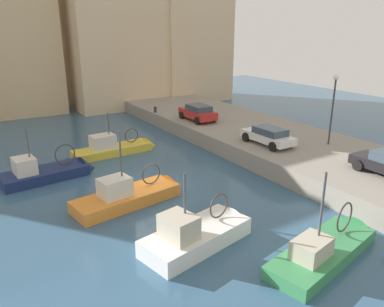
{
  "coord_description": "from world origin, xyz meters",
  "views": [
    {
      "loc": [
        -8.64,
        -18.39,
        9.07
      ],
      "look_at": [
        3.76,
        1.53,
        1.2
      ],
      "focal_mm": 35.58,
      "sensor_mm": 36.0,
      "label": 1
    }
  ],
  "objects_px": {
    "fishing_boat_white": "(202,239)",
    "parked_car_white": "(268,135)",
    "fishing_boat_navy": "(51,176)",
    "mooring_bollard_mid": "(155,109)",
    "fishing_boat_orange": "(133,199)",
    "quay_streetlamp": "(334,98)",
    "fishing_boat_yellow": "(117,151)",
    "fishing_boat_green": "(327,252)",
    "parked_car_red": "(198,112)"
  },
  "relations": [
    {
      "from": "fishing_boat_yellow",
      "to": "fishing_boat_white",
      "type": "xyz_separation_m",
      "value": [
        -1.4,
        -13.77,
        -0.03
      ]
    },
    {
      "from": "mooring_bollard_mid",
      "to": "parked_car_white",
      "type": "bearing_deg",
      "value": -81.66
    },
    {
      "from": "parked_car_white",
      "to": "parked_car_red",
      "type": "distance_m",
      "value": 8.63
    },
    {
      "from": "fishing_boat_navy",
      "to": "parked_car_white",
      "type": "distance_m",
      "value": 14.68
    },
    {
      "from": "parked_car_white",
      "to": "parked_car_red",
      "type": "relative_size",
      "value": 1.05
    },
    {
      "from": "fishing_boat_white",
      "to": "quay_streetlamp",
      "type": "height_order",
      "value": "quay_streetlamp"
    },
    {
      "from": "parked_car_red",
      "to": "mooring_bollard_mid",
      "type": "bearing_deg",
      "value": 108.93
    },
    {
      "from": "fishing_boat_navy",
      "to": "quay_streetlamp",
      "type": "xyz_separation_m",
      "value": [
        17.44,
        -6.96,
        4.32
      ]
    },
    {
      "from": "fishing_boat_yellow",
      "to": "mooring_bollard_mid",
      "type": "xyz_separation_m",
      "value": [
        6.46,
        6.37,
        1.31
      ]
    },
    {
      "from": "mooring_bollard_mid",
      "to": "fishing_boat_green",
      "type": "bearing_deg",
      "value": -99.42
    },
    {
      "from": "fishing_boat_yellow",
      "to": "parked_car_white",
      "type": "distance_m",
      "value": 11.23
    },
    {
      "from": "parked_car_red",
      "to": "fishing_boat_yellow",
      "type": "bearing_deg",
      "value": -170.1
    },
    {
      "from": "fishing_boat_orange",
      "to": "parked_car_white",
      "type": "relative_size",
      "value": 1.68
    },
    {
      "from": "fishing_boat_white",
      "to": "parked_car_red",
      "type": "relative_size",
      "value": 1.58
    },
    {
      "from": "fishing_boat_orange",
      "to": "fishing_boat_green",
      "type": "xyz_separation_m",
      "value": [
        4.84,
        -8.98,
        -0.03
      ]
    },
    {
      "from": "fishing_boat_yellow",
      "to": "quay_streetlamp",
      "type": "xyz_separation_m",
      "value": [
        12.11,
        -9.4,
        4.29
      ]
    },
    {
      "from": "quay_streetlamp",
      "to": "mooring_bollard_mid",
      "type": "bearing_deg",
      "value": 109.71
    },
    {
      "from": "fishing_boat_orange",
      "to": "fishing_boat_yellow",
      "type": "bearing_deg",
      "value": 74.53
    },
    {
      "from": "fishing_boat_green",
      "to": "fishing_boat_white",
      "type": "bearing_deg",
      "value": 137.5
    },
    {
      "from": "fishing_boat_yellow",
      "to": "fishing_boat_navy",
      "type": "height_order",
      "value": "fishing_boat_navy"
    },
    {
      "from": "fishing_boat_green",
      "to": "mooring_bollard_mid",
      "type": "distance_m",
      "value": 24.1
    },
    {
      "from": "fishing_boat_white",
      "to": "parked_car_white",
      "type": "relative_size",
      "value": 1.51
    },
    {
      "from": "parked_car_white",
      "to": "quay_streetlamp",
      "type": "relative_size",
      "value": 0.83
    },
    {
      "from": "fishing_boat_orange",
      "to": "mooring_bollard_mid",
      "type": "xyz_separation_m",
      "value": [
        8.78,
        14.76,
        1.34
      ]
    },
    {
      "from": "fishing_boat_navy",
      "to": "parked_car_white",
      "type": "height_order",
      "value": "fishing_boat_navy"
    },
    {
      "from": "fishing_boat_green",
      "to": "fishing_boat_yellow",
      "type": "bearing_deg",
      "value": 98.26
    },
    {
      "from": "fishing_boat_white",
      "to": "fishing_boat_orange",
      "type": "distance_m",
      "value": 5.46
    },
    {
      "from": "parked_car_white",
      "to": "fishing_boat_orange",
      "type": "bearing_deg",
      "value": -173.72
    },
    {
      "from": "fishing_boat_yellow",
      "to": "parked_car_red",
      "type": "distance_m",
      "value": 8.46
    },
    {
      "from": "quay_streetlamp",
      "to": "parked_car_white",
      "type": "bearing_deg",
      "value": 149.0
    },
    {
      "from": "fishing_boat_green",
      "to": "quay_streetlamp",
      "type": "height_order",
      "value": "quay_streetlamp"
    },
    {
      "from": "fishing_boat_green",
      "to": "parked_car_white",
      "type": "bearing_deg",
      "value": 59.74
    },
    {
      "from": "fishing_boat_white",
      "to": "fishing_boat_yellow",
      "type": "bearing_deg",
      "value": 84.18
    },
    {
      "from": "fishing_boat_orange",
      "to": "mooring_bollard_mid",
      "type": "relative_size",
      "value": 12.31
    },
    {
      "from": "fishing_boat_orange",
      "to": "parked_car_white",
      "type": "bearing_deg",
      "value": 6.28
    },
    {
      "from": "fishing_boat_navy",
      "to": "fishing_boat_white",
      "type": "xyz_separation_m",
      "value": [
        3.93,
        -11.32,
        0.0
      ]
    },
    {
      "from": "fishing_boat_green",
      "to": "parked_car_red",
      "type": "distance_m",
      "value": 19.7
    },
    {
      "from": "parked_car_white",
      "to": "fishing_boat_white",
      "type": "bearing_deg",
      "value": -146.31
    },
    {
      "from": "parked_car_red",
      "to": "quay_streetlamp",
      "type": "height_order",
      "value": "quay_streetlamp"
    },
    {
      "from": "fishing_boat_navy",
      "to": "parked_car_white",
      "type": "xyz_separation_m",
      "value": [
        13.78,
        -4.76,
        1.72
      ]
    },
    {
      "from": "fishing_boat_yellow",
      "to": "fishing_boat_orange",
      "type": "relative_size",
      "value": 0.99
    },
    {
      "from": "parked_car_white",
      "to": "quay_streetlamp",
      "type": "xyz_separation_m",
      "value": [
        3.66,
        -2.2,
        2.6
      ]
    },
    {
      "from": "parked_car_red",
      "to": "mooring_bollard_mid",
      "type": "xyz_separation_m",
      "value": [
        -1.7,
        4.94,
        -0.44
      ]
    },
    {
      "from": "fishing_boat_navy",
      "to": "mooring_bollard_mid",
      "type": "relative_size",
      "value": 10.95
    },
    {
      "from": "parked_car_red",
      "to": "fishing_boat_navy",
      "type": "bearing_deg",
      "value": -163.99
    },
    {
      "from": "fishing_boat_yellow",
      "to": "fishing_boat_white",
      "type": "distance_m",
      "value": 13.84
    },
    {
      "from": "parked_car_white",
      "to": "parked_car_red",
      "type": "height_order",
      "value": "parked_car_red"
    },
    {
      "from": "fishing_boat_orange",
      "to": "fishing_boat_green",
      "type": "distance_m",
      "value": 10.2
    },
    {
      "from": "fishing_boat_navy",
      "to": "fishing_boat_green",
      "type": "relative_size",
      "value": 0.87
    },
    {
      "from": "fishing_boat_yellow",
      "to": "parked_car_red",
      "type": "relative_size",
      "value": 1.73
    }
  ]
}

